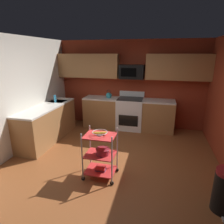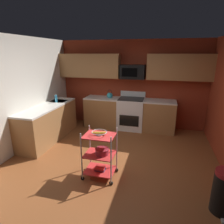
# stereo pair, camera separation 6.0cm
# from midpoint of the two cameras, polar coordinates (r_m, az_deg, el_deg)

# --- Properties ---
(floor) EXTENTS (4.40, 4.80, 0.04)m
(floor) POSITION_cam_midpoint_polar(r_m,az_deg,el_deg) (4.22, -0.74, -15.11)
(floor) COLOR brown
(floor) RESTS_ON ground
(wall_back) EXTENTS (4.52, 0.06, 2.60)m
(wall_back) POSITION_cam_midpoint_polar(r_m,az_deg,el_deg) (6.04, 5.10, 8.06)
(wall_back) COLOR maroon
(wall_back) RESTS_ON ground
(wall_left) EXTENTS (0.06, 4.80, 2.60)m
(wall_left) POSITION_cam_midpoint_polar(r_m,az_deg,el_deg) (4.77, -27.79, 3.82)
(wall_left) COLOR silver
(wall_left) RESTS_ON ground
(counter_run) EXTENTS (3.54, 2.64, 0.92)m
(counter_run) POSITION_cam_midpoint_polar(r_m,az_deg,el_deg) (5.57, -5.06, -1.54)
(counter_run) COLOR #9E6B3D
(counter_run) RESTS_ON ground
(oven_range) EXTENTS (0.76, 0.65, 1.10)m
(oven_range) POSITION_cam_midpoint_polar(r_m,az_deg,el_deg) (5.90, 5.01, -0.36)
(oven_range) COLOR white
(oven_range) RESTS_ON ground
(upper_cabinets) EXTENTS (4.40, 0.33, 0.70)m
(upper_cabinets) POSITION_cam_midpoint_polar(r_m,az_deg,el_deg) (5.79, 4.79, 13.17)
(upper_cabinets) COLOR #9E6B3D
(microwave) EXTENTS (0.70, 0.39, 0.40)m
(microwave) POSITION_cam_midpoint_polar(r_m,az_deg,el_deg) (5.76, 5.49, 11.64)
(microwave) COLOR black
(rolling_cart) EXTENTS (0.61, 0.44, 0.91)m
(rolling_cart) POSITION_cam_midpoint_polar(r_m,az_deg,el_deg) (3.63, -3.92, -12.24)
(rolling_cart) COLOR silver
(rolling_cart) RESTS_ON ground
(fruit_bowl) EXTENTS (0.27, 0.27, 0.07)m
(fruit_bowl) POSITION_cam_midpoint_polar(r_m,az_deg,el_deg) (3.45, -4.06, -6.09)
(fruit_bowl) COLOR silver
(fruit_bowl) RESTS_ON rolling_cart
(mixing_bowl_large) EXTENTS (0.25, 0.25, 0.11)m
(mixing_bowl_large) POSITION_cam_midpoint_polar(r_m,az_deg,el_deg) (3.59, -3.24, -11.42)
(mixing_bowl_large) COLOR maroon
(mixing_bowl_large) RESTS_ON rolling_cart
(book_stack) EXTENTS (0.20, 0.18, 0.05)m
(book_stack) POSITION_cam_midpoint_polar(r_m,az_deg,el_deg) (3.78, -3.83, -16.17)
(book_stack) COLOR #1E4C8C
(book_stack) RESTS_ON rolling_cart
(kettle) EXTENTS (0.21, 0.18, 0.26)m
(kettle) POSITION_cam_midpoint_polar(r_m,az_deg,el_deg) (5.89, -1.24, 4.91)
(kettle) COLOR teal
(kettle) RESTS_ON counter_run
(dish_soap_bottle) EXTENTS (0.06, 0.06, 0.20)m
(dish_soap_bottle) POSITION_cam_midpoint_polar(r_m,az_deg,el_deg) (5.56, -16.63, 3.72)
(dish_soap_bottle) COLOR #2D8CBF
(dish_soap_bottle) RESTS_ON counter_run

